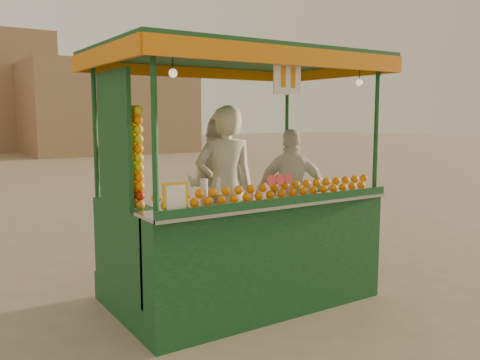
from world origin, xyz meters
TOP-DOWN VIEW (x-y plane):
  - ground at (0.00, 0.00)m, footprint 90.00×90.00m
  - building_right at (7.00, 24.00)m, footprint 9.00×6.00m
  - juice_cart at (0.36, -0.08)m, footprint 3.08×2.00m
  - vendor_left at (0.32, 0.14)m, footprint 0.79×0.63m
  - vendor_middle at (0.57, 0.71)m, footprint 1.06×1.09m
  - vendor_right at (1.46, 0.33)m, footprint 1.02×0.81m

SIDE VIEW (x-z plane):
  - ground at x=0.00m, z-range 0.00..0.00m
  - juice_cart at x=0.36m, z-range -0.49..2.31m
  - vendor_right at x=1.46m, z-range 0.33..1.94m
  - vendor_middle at x=0.57m, z-range 0.33..2.09m
  - vendor_left at x=0.32m, z-range 0.33..2.22m
  - building_right at x=7.00m, z-range 0.00..5.00m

